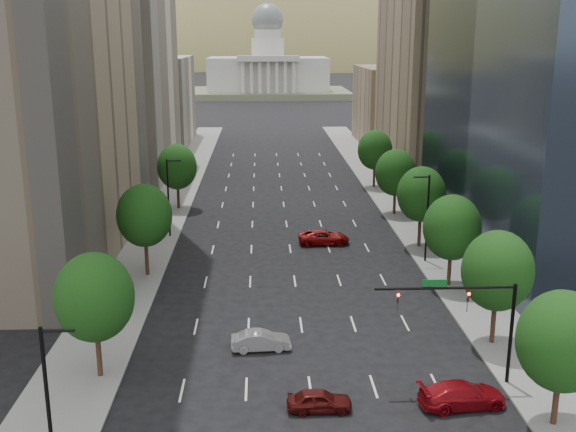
{
  "coord_description": "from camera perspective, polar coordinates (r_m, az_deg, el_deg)",
  "views": [
    {
      "loc": [
        -3.08,
        -9.89,
        22.22
      ],
      "look_at": [
        -0.89,
        43.64,
        8.0
      ],
      "focal_mm": 42.42,
      "sensor_mm": 36.0,
      "label": 1
    }
  ],
  "objects": [
    {
      "name": "tree_right_2",
      "position": [
        62.61,
        13.58,
        -0.95
      ],
      "size": [
        5.2,
        5.2,
        8.61
      ],
      "color": "#382316",
      "rests_on": "ground"
    },
    {
      "name": "tree_right_4",
      "position": [
        87.24,
        9.01,
        3.6
      ],
      "size": [
        5.2,
        5.2,
        8.46
      ],
      "color": "#382316",
      "rests_on": "ground"
    },
    {
      "name": "traffic_signal",
      "position": [
        45.46,
        15.41,
        -7.72
      ],
      "size": [
        9.12,
        0.4,
        7.38
      ],
      "color": "black",
      "rests_on": "ground"
    },
    {
      "name": "tree_right_3",
      "position": [
        73.78,
        11.11,
        1.79
      ],
      "size": [
        5.2,
        5.2,
        8.89
      ],
      "color": "#382316",
      "rests_on": "ground"
    },
    {
      "name": "car_maroon",
      "position": [
        43.05,
        2.64,
        -15.18
      ],
      "size": [
        3.98,
        1.6,
        1.36
      ],
      "primitive_type": "imported",
      "rotation": [
        0.0,
        0.0,
        1.57
      ],
      "color": "#440C0B",
      "rests_on": "ground"
    },
    {
      "name": "car_red_near",
      "position": [
        44.69,
        14.39,
        -14.3
      ],
      "size": [
        5.67,
        2.88,
        1.58
      ],
      "primitive_type": "imported",
      "rotation": [
        0.0,
        0.0,
        1.7
      ],
      "color": "maroon",
      "rests_on": "ground"
    },
    {
      "name": "tree_left_1",
      "position": [
        64.92,
        -11.95,
        0.03
      ],
      "size": [
        5.2,
        5.2,
        8.97
      ],
      "color": "#382316",
      "rests_on": "ground"
    },
    {
      "name": "sidewalk_right",
      "position": [
        75.64,
        12.0,
        -2.5
      ],
      "size": [
        6.0,
        200.0,
        0.15
      ],
      "primitive_type": "cube",
      "color": "slate",
      "rests_on": "ground"
    },
    {
      "name": "tree_left_2",
      "position": [
        90.1,
        -9.28,
        4.09
      ],
      "size": [
        5.2,
        5.2,
        8.68
      ],
      "color": "#382316",
      "rests_on": "ground"
    },
    {
      "name": "streetlight_ln",
      "position": [
        77.58,
        -9.96,
        1.69
      ],
      "size": [
        1.7,
        0.2,
        9.0
      ],
      "color": "black",
      "rests_on": "ground"
    },
    {
      "name": "tree_left_0",
      "position": [
        46.32,
        -15.92,
        -6.57
      ],
      "size": [
        5.2,
        5.2,
        8.75
      ],
      "color": "#382316",
      "rests_on": "ground"
    },
    {
      "name": "car_red_far",
      "position": [
        74.94,
        3.02,
        -1.78
      ],
      "size": [
        5.67,
        2.75,
        1.56
      ],
      "primitive_type": "imported",
      "rotation": [
        0.0,
        0.0,
        1.6
      ],
      "color": "maroon",
      "rests_on": "ground"
    },
    {
      "name": "sidewalk_left",
      "position": [
        74.36,
        -11.86,
        -2.79
      ],
      "size": [
        6.0,
        200.0,
        0.15
      ],
      "primitive_type": "cube",
      "color": "slate",
      "rests_on": "ground"
    },
    {
      "name": "tree_right_5",
      "position": [
        102.67,
        7.3,
        5.51
      ],
      "size": [
        5.2,
        5.2,
        8.75
      ],
      "color": "#382316",
      "rests_on": "ground"
    },
    {
      "name": "capitol",
      "position": [
        259.98,
        -1.69,
        11.85
      ],
      "size": [
        60.0,
        40.0,
        35.2
      ],
      "color": "#596647",
      "rests_on": "ground"
    },
    {
      "name": "filler_left",
      "position": [
        148.12,
        -10.99,
        9.48
      ],
      "size": [
        14.0,
        26.0,
        18.0
      ],
      "primitive_type": "cube",
      "color": "beige",
      "rests_on": "ground"
    },
    {
      "name": "streetlight_rn",
      "position": [
        69.18,
        11.55,
        0.01
      ],
      "size": [
        1.7,
        0.2,
        9.0
      ],
      "color": "black",
      "rests_on": "ground"
    },
    {
      "name": "filler_right",
      "position": [
        146.32,
        8.85,
        9.11
      ],
      "size": [
        14.0,
        26.0,
        16.0
      ],
      "primitive_type": "cube",
      "color": "#8C7759",
      "rests_on": "ground"
    },
    {
      "name": "tree_right_1",
      "position": [
        51.67,
        17.15,
        -4.42
      ],
      "size": [
        5.2,
        5.2,
        8.75
      ],
      "color": "#382316",
      "rests_on": "ground"
    },
    {
      "name": "car_silver",
      "position": [
        50.42,
        -2.28,
        -10.4
      ],
      "size": [
        4.43,
        1.81,
        1.43
      ],
      "primitive_type": "imported",
      "rotation": [
        0.0,
        0.0,
        1.64
      ],
      "color": "#9E9DA2",
      "rests_on": "ground"
    },
    {
      "name": "foothills",
      "position": [
        613.4,
        1.22,
        9.25
      ],
      "size": [
        720.0,
        413.0,
        263.0
      ],
      "color": "olive",
      "rests_on": "ground"
    },
    {
      "name": "streetlight_ls",
      "position": [
        36.09,
        -19.36,
        -14.84
      ],
      "size": [
        1.7,
        0.2,
        9.0
      ],
      "color": "black",
      "rests_on": "ground"
    },
    {
      "name": "parking_tan_right",
      "position": [
        113.65,
        12.19,
        10.9
      ],
      "size": [
        14.0,
        30.0,
        30.0
      ],
      "primitive_type": "cube",
      "color": "#8C7759",
      "rests_on": "ground"
    },
    {
      "name": "tree_right_0",
      "position": [
        42.34,
        22.01,
        -9.72
      ],
      "size": [
        5.2,
        5.2,
        8.39
      ],
      "color": "#382316",
      "rests_on": "ground"
    },
    {
      "name": "midrise_cream_left",
      "position": [
        115.1,
        -13.63,
        12.11
      ],
      "size": [
        14.0,
        30.0,
        35.0
      ],
      "primitive_type": "cube",
      "color": "beige",
      "rests_on": "ground"
    }
  ]
}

